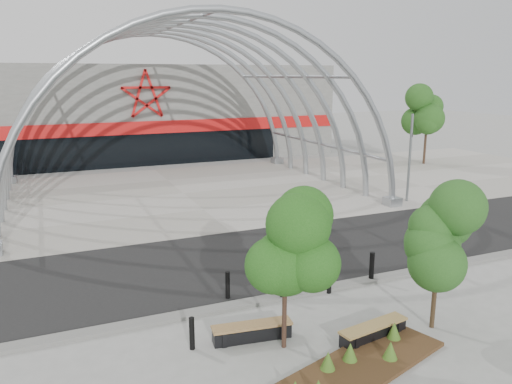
{
  "coord_description": "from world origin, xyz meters",
  "views": [
    {
      "loc": [
        -7.61,
        -13.88,
        7.17
      ],
      "look_at": [
        0.0,
        4.0,
        2.6
      ],
      "focal_mm": 35.0,
      "sensor_mm": 36.0,
      "label": 1
    }
  ],
  "objects_px": {
    "street_tree_0": "(285,247)",
    "bench_0": "(252,332)",
    "signal_pole": "(410,157)",
    "street_tree_1": "(440,235)",
    "bollard_2": "(282,286)",
    "bench_1": "(373,332)"
  },
  "relations": [
    {
      "from": "street_tree_0",
      "to": "bench_0",
      "type": "distance_m",
      "value": 2.78
    },
    {
      "from": "street_tree_0",
      "to": "signal_pole",
      "type": "bearing_deg",
      "value": 40.2
    },
    {
      "from": "signal_pole",
      "to": "street_tree_0",
      "type": "distance_m",
      "value": 17.79
    },
    {
      "from": "street_tree_1",
      "to": "bollard_2",
      "type": "bearing_deg",
      "value": 133.91
    },
    {
      "from": "signal_pole",
      "to": "street_tree_0",
      "type": "bearing_deg",
      "value": -139.8
    },
    {
      "from": "street_tree_1",
      "to": "signal_pole",
      "type": "bearing_deg",
      "value": 53.16
    },
    {
      "from": "signal_pole",
      "to": "bollard_2",
      "type": "distance_m",
      "value": 15.35
    },
    {
      "from": "signal_pole",
      "to": "bollard_2",
      "type": "xyz_separation_m",
      "value": [
        -12.36,
        -8.84,
        -2.17
      ]
    },
    {
      "from": "bench_0",
      "to": "bench_1",
      "type": "distance_m",
      "value": 3.36
    },
    {
      "from": "signal_pole",
      "to": "bench_1",
      "type": "bearing_deg",
      "value": -132.61
    },
    {
      "from": "signal_pole",
      "to": "bollard_2",
      "type": "relative_size",
      "value": 5.32
    },
    {
      "from": "signal_pole",
      "to": "bench_0",
      "type": "height_order",
      "value": "signal_pole"
    },
    {
      "from": "street_tree_0",
      "to": "bench_1",
      "type": "bearing_deg",
      "value": -14.35
    },
    {
      "from": "street_tree_1",
      "to": "bench_1",
      "type": "bearing_deg",
      "value": 177.48
    },
    {
      "from": "signal_pole",
      "to": "street_tree_1",
      "type": "bearing_deg",
      "value": -126.84
    },
    {
      "from": "street_tree_1",
      "to": "bollard_2",
      "type": "relative_size",
      "value": 4.15
    },
    {
      "from": "bench_0",
      "to": "bench_1",
      "type": "height_order",
      "value": "bench_0"
    },
    {
      "from": "street_tree_0",
      "to": "bench_1",
      "type": "relative_size",
      "value": 1.75
    },
    {
      "from": "bollard_2",
      "to": "street_tree_1",
      "type": "bearing_deg",
      "value": -46.09
    },
    {
      "from": "street_tree_1",
      "to": "bench_1",
      "type": "relative_size",
      "value": 1.75
    },
    {
      "from": "street_tree_0",
      "to": "street_tree_1",
      "type": "relative_size",
      "value": 1.0
    },
    {
      "from": "street_tree_0",
      "to": "bollard_2",
      "type": "distance_m",
      "value": 3.75
    }
  ]
}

